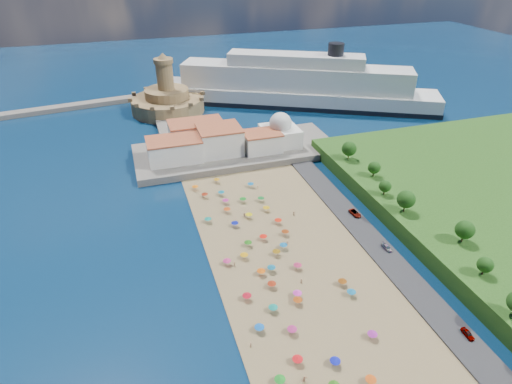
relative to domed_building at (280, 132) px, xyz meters
name	(u,v)px	position (x,y,z in m)	size (l,w,h in m)	color
ground	(268,256)	(-30.00, -71.00, -8.97)	(700.00, 700.00, 0.00)	#071938
terrace	(237,151)	(-20.00, 2.00, -7.47)	(90.00, 36.00, 3.00)	#59544C
jetty	(176,129)	(-42.00, 37.00, -7.77)	(18.00, 70.00, 2.40)	#59544C
waterfront_buildings	(207,141)	(-33.05, 2.64, -1.10)	(57.00, 29.00, 11.00)	silver
domed_building	(280,132)	(0.00, 0.00, 0.00)	(16.00, 16.00, 15.00)	silver
fortress	(167,100)	(-42.00, 67.00, -2.29)	(40.00, 40.00, 32.40)	olive
cruise_ship	(295,87)	(29.99, 56.83, 1.58)	(155.94, 96.06, 35.63)	black
beach_parasols	(276,274)	(-31.33, -81.87, -6.83)	(32.50, 115.54, 2.20)	gray
beachgoers	(270,263)	(-31.12, -75.60, -7.85)	(34.31, 97.47, 1.90)	tan
parked_cars	(384,244)	(6.00, -77.95, -7.59)	(2.95, 60.41, 1.45)	gray
hillside_trees	(421,210)	(19.35, -75.97, 1.21)	(13.86, 107.99, 7.70)	#382314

